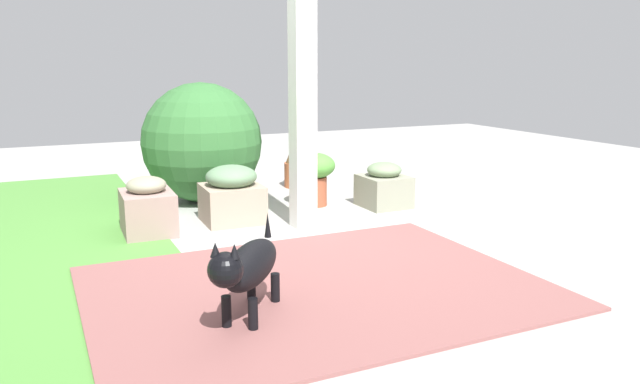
% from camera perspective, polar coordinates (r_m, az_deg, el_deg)
% --- Properties ---
extents(ground_plane, '(12.00, 12.00, 0.00)m').
position_cam_1_polar(ground_plane, '(4.34, 0.50, -4.24)').
color(ground_plane, '#A5A49F').
extents(brick_path, '(1.80, 2.40, 0.02)m').
position_cam_1_polar(brick_path, '(3.40, -0.32, -8.81)').
color(brick_path, '#87514F').
rests_on(brick_path, ground).
extents(porch_pillar, '(0.16, 0.16, 2.56)m').
position_cam_1_polar(porch_pillar, '(4.47, -1.65, 12.81)').
color(porch_pillar, white).
rests_on(porch_pillar, ground).
extents(stone_planter_nearest, '(0.40, 0.37, 0.38)m').
position_cam_1_polar(stone_planter_nearest, '(5.25, 5.93, 0.51)').
color(stone_planter_nearest, gray).
rests_on(stone_planter_nearest, ground).
extents(stone_planter_mid, '(0.43, 0.45, 0.44)m').
position_cam_1_polar(stone_planter_mid, '(4.76, -8.16, -0.25)').
color(stone_planter_mid, tan).
rests_on(stone_planter_mid, ground).
extents(stone_planter_far, '(0.47, 0.37, 0.42)m').
position_cam_1_polar(stone_planter_far, '(4.58, -15.66, -1.44)').
color(stone_planter_far, gray).
rests_on(stone_planter_far, ground).
extents(round_shrub, '(1.04, 1.04, 1.04)m').
position_cam_1_polar(round_shrub, '(5.47, -10.87, 4.51)').
color(round_shrub, '#306530').
rests_on(round_shrub, ground).
extents(terracotta_pot_broad, '(0.36, 0.36, 0.45)m').
position_cam_1_polar(terracotta_pot_broad, '(5.24, -0.55, 1.75)').
color(terracotta_pot_broad, '#A14D32').
rests_on(terracotta_pot_broad, ground).
extents(terracotta_pot_spiky, '(0.28, 0.28, 0.57)m').
position_cam_1_polar(terracotta_pot_spiky, '(6.03, -1.98, 3.01)').
color(terracotta_pot_spiky, '#BA5E38').
rests_on(terracotta_pot_spiky, ground).
extents(dog, '(0.61, 0.52, 0.47)m').
position_cam_1_polar(dog, '(2.94, -6.70, -6.87)').
color(dog, black).
rests_on(dog, ground).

